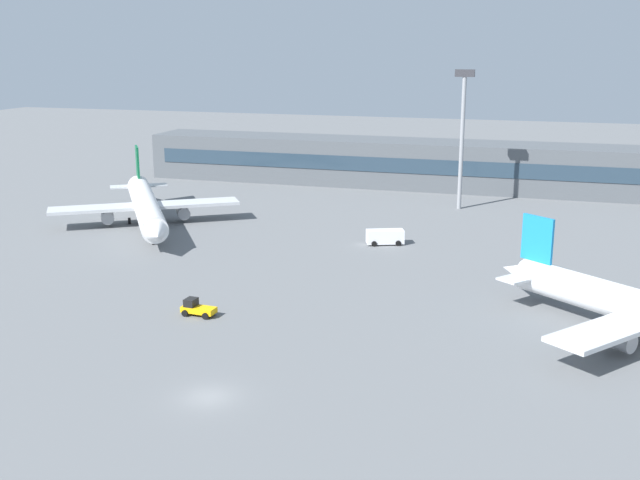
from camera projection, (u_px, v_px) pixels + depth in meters
name	position (u px, v px, depth m)	size (l,w,h in m)	color
ground_plane	(341.00, 264.00, 98.98)	(400.00, 400.00, 0.00)	slate
terminal_building	(420.00, 164.00, 151.26)	(110.18, 12.13, 9.00)	#4C5156
airplane_mid	(146.00, 206.00, 119.03)	(26.94, 36.50, 10.33)	white
baggage_tug_yellow	(197.00, 308.00, 80.28)	(3.70, 2.03, 1.75)	#F2B20C
service_van_white	(385.00, 237.00, 108.50)	(5.57, 3.81, 2.08)	white
floodlight_tower_west	(462.00, 129.00, 128.83)	(3.20, 0.80, 23.31)	gray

